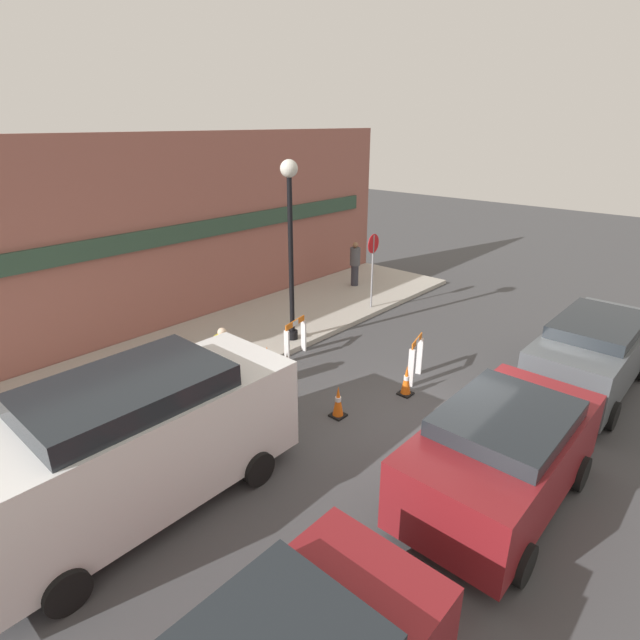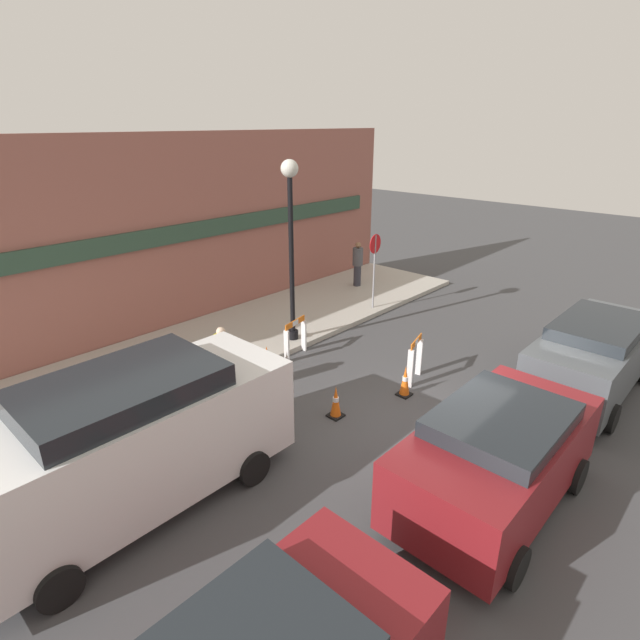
% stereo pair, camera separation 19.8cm
% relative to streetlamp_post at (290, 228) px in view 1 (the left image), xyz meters
% --- Properties ---
extents(ground_plane, '(60.00, 60.00, 0.00)m').
position_rel_streetlamp_post_xyz_m(ground_plane, '(-1.24, -4.98, -3.22)').
color(ground_plane, '#424244').
extents(sidewalk_slab, '(18.00, 3.77, 0.14)m').
position_rel_streetlamp_post_xyz_m(sidewalk_slab, '(-1.24, 1.41, -3.15)').
color(sidewalk_slab, '#ADA89E').
rests_on(sidewalk_slab, ground_plane).
extents(storefront_facade, '(18.00, 0.22, 5.50)m').
position_rel_streetlamp_post_xyz_m(storefront_facade, '(-1.24, 3.37, -0.46)').
color(storefront_facade, '#93564C').
rests_on(storefront_facade, ground_plane).
extents(streetlamp_post, '(0.44, 0.44, 4.75)m').
position_rel_streetlamp_post_xyz_m(streetlamp_post, '(0.00, 0.00, 0.00)').
color(streetlamp_post, black).
rests_on(streetlamp_post, sidewalk_slab).
extents(stop_sign, '(0.60, 0.07, 2.38)m').
position_rel_streetlamp_post_xyz_m(stop_sign, '(3.49, -0.11, -1.48)').
color(stop_sign, gray).
rests_on(stop_sign, sidewalk_slab).
extents(barricade_0, '(0.87, 0.30, 1.02)m').
position_rel_streetlamp_post_xyz_m(barricade_0, '(-0.52, -0.63, -2.67)').
color(barricade_0, white).
rests_on(barricade_0, ground_plane).
extents(barricade_1, '(0.76, 0.32, 1.09)m').
position_rel_streetlamp_post_xyz_m(barricade_1, '(0.45, -3.64, -2.64)').
color(barricade_1, white).
rests_on(barricade_1, ground_plane).
extents(traffic_cone_0, '(0.30, 0.30, 0.72)m').
position_rel_streetlamp_post_xyz_m(traffic_cone_0, '(-2.16, -0.58, -2.87)').
color(traffic_cone_0, black).
rests_on(traffic_cone_0, ground_plane).
extents(traffic_cone_1, '(0.30, 0.30, 0.73)m').
position_rel_streetlamp_post_xyz_m(traffic_cone_1, '(-0.28, -3.86, -2.86)').
color(traffic_cone_1, black).
rests_on(traffic_cone_1, ground_plane).
extents(traffic_cone_2, '(0.30, 0.30, 0.71)m').
position_rel_streetlamp_post_xyz_m(traffic_cone_2, '(-1.99, -3.30, -2.87)').
color(traffic_cone_2, black).
rests_on(traffic_cone_2, ground_plane).
extents(traffic_cone_3, '(0.30, 0.30, 0.59)m').
position_rel_streetlamp_post_xyz_m(traffic_cone_3, '(-1.48, -0.58, -2.94)').
color(traffic_cone_3, black).
rests_on(traffic_cone_3, ground_plane).
extents(person_worker, '(0.46, 0.46, 1.66)m').
position_rel_streetlamp_post_xyz_m(person_worker, '(-3.02, -0.92, -2.34)').
color(person_worker, '#33333D').
rests_on(person_worker, ground_plane).
extents(person_pedestrian, '(0.44, 0.44, 1.60)m').
position_rel_streetlamp_post_xyz_m(person_pedestrian, '(4.96, 1.73, -2.22)').
color(person_pedestrian, '#33333D').
rests_on(person_pedestrian, sidewalk_slab).
extents(parked_car_1, '(3.98, 2.00, 1.71)m').
position_rel_streetlamp_post_xyz_m(parked_car_1, '(-2.21, -6.81, -2.25)').
color(parked_car_1, maroon).
rests_on(parked_car_1, ground_plane).
extents(parked_car_2, '(4.49, 1.86, 1.74)m').
position_rel_streetlamp_post_xyz_m(parked_car_2, '(2.70, -6.81, -2.24)').
color(parked_car_2, '#4C5156').
rests_on(parked_car_2, ground_plane).
extents(work_van, '(5.12, 2.10, 2.30)m').
position_rel_streetlamp_post_xyz_m(work_van, '(-6.06, -2.67, -1.96)').
color(work_van, white).
rests_on(work_van, ground_plane).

